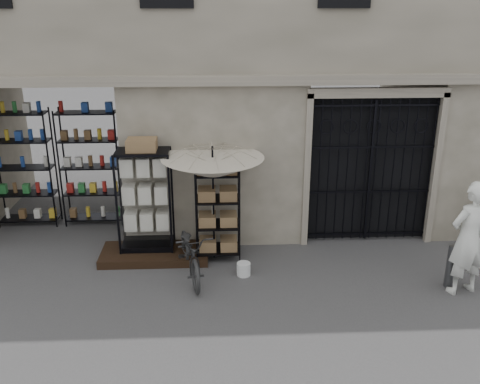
{
  "coord_description": "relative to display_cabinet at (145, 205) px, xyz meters",
  "views": [
    {
      "loc": [
        -1.22,
        -7.55,
        4.67
      ],
      "look_at": [
        -0.8,
        1.4,
        1.35
      ],
      "focal_mm": 40.0,
      "sensor_mm": 36.0,
      "label": 1
    }
  ],
  "objects": [
    {
      "name": "step_platform",
      "position": [
        0.14,
        -0.17,
        -0.93
      ],
      "size": [
        2.0,
        0.9,
        0.15
      ],
      "primitive_type": "cube",
      "color": "black",
      "rests_on": "ground"
    },
    {
      "name": "white_bucket",
      "position": [
        1.78,
        -0.92,
        -0.89
      ],
      "size": [
        0.25,
        0.25,
        0.23
      ],
      "primitive_type": "cylinder",
      "rotation": [
        0.0,
        0.0,
        0.05
      ],
      "color": "silver",
      "rests_on": "ground"
    },
    {
      "name": "market_umbrella",
      "position": [
        1.26,
        -0.21,
        0.88
      ],
      "size": [
        1.91,
        1.94,
        2.61
      ],
      "rotation": [
        0.0,
        0.0,
        0.22
      ],
      "color": "black",
      "rests_on": "ground"
    },
    {
      "name": "shop_recess",
      "position": [
        -1.96,
        1.08,
        0.5
      ],
      "size": [
        3.0,
        1.7,
        3.0
      ],
      "primitive_type": "cube",
      "color": "black",
      "rests_on": "ground"
    },
    {
      "name": "shop_shelving",
      "position": [
        -2.01,
        1.58,
        0.25
      ],
      "size": [
        2.7,
        0.5,
        2.5
      ],
      "primitive_type": "cube",
      "color": "black",
      "rests_on": "ground"
    },
    {
      "name": "ground",
      "position": [
        2.54,
        -1.72,
        -1.0
      ],
      "size": [
        80.0,
        80.0,
        0.0
      ],
      "primitive_type": "plane",
      "color": "black",
      "rests_on": "ground"
    },
    {
      "name": "steel_bollard",
      "position": [
        5.23,
        -1.46,
        -0.62
      ],
      "size": [
        0.18,
        0.18,
        0.76
      ],
      "primitive_type": "cylinder",
      "rotation": [
        0.0,
        0.0,
        0.36
      ],
      "color": "#4C4D50",
      "rests_on": "ground"
    },
    {
      "name": "iron_gate",
      "position": [
        4.29,
        0.56,
        0.49
      ],
      "size": [
        2.5,
        0.21,
        3.0
      ],
      "color": "black",
      "rests_on": "ground"
    },
    {
      "name": "display_cabinet",
      "position": [
        0.0,
        0.0,
        0.0
      ],
      "size": [
        1.11,
        0.92,
        2.06
      ],
      "rotation": [
        0.0,
        0.0,
        -0.43
      ],
      "color": "black",
      "rests_on": "step_platform"
    },
    {
      "name": "main_building",
      "position": [
        2.54,
        2.28,
        3.5
      ],
      "size": [
        14.0,
        4.0,
        9.0
      ],
      "primitive_type": "cube",
      "color": "gray",
      "rests_on": "ground"
    },
    {
      "name": "shopkeeper",
      "position": [
        5.37,
        -1.64,
        -1.0
      ],
      "size": [
        1.26,
        2.08,
        0.47
      ],
      "primitive_type": "imported",
      "rotation": [
        0.0,
        0.0,
        3.45
      ],
      "color": "silver",
      "rests_on": "ground"
    },
    {
      "name": "wire_rack",
      "position": [
        1.34,
        -0.2,
        -0.13
      ],
      "size": [
        0.83,
        0.63,
        1.78
      ],
      "rotation": [
        0.0,
        0.0,
        0.1
      ],
      "color": "black",
      "rests_on": "ground"
    },
    {
      "name": "bicycle",
      "position": [
        0.85,
        -0.9,
        -1.0
      ],
      "size": [
        0.79,
        1.03,
        1.76
      ],
      "primitive_type": "imported",
      "rotation": [
        0.0,
        0.0,
        0.2
      ],
      "color": "black",
      "rests_on": "ground"
    }
  ]
}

